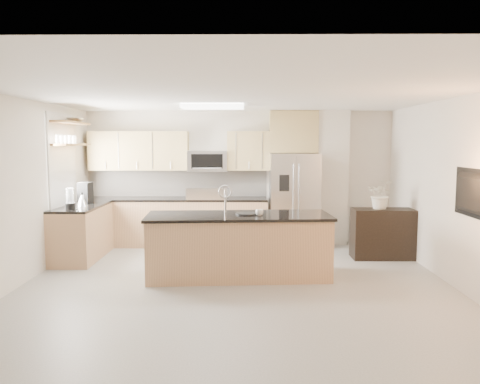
{
  "coord_description": "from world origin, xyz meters",
  "views": [
    {
      "loc": [
        0.12,
        -6.02,
        1.98
      ],
      "look_at": [
        0.04,
        1.3,
        1.21
      ],
      "focal_mm": 35.0,
      "sensor_mm": 36.0,
      "label": 1
    }
  ],
  "objects_px": {
    "blender": "(70,200)",
    "bowl": "(75,120)",
    "refrigerator": "(294,200)",
    "platter": "(246,214)",
    "range": "(208,221)",
    "flower_vase": "(381,187)",
    "kettle": "(82,200)",
    "credenza": "(384,234)",
    "cup": "(259,213)",
    "television": "(468,194)",
    "coffee_maker": "(85,193)",
    "microwave": "(208,161)",
    "island": "(239,245)"
  },
  "relations": [
    {
      "from": "blender",
      "to": "bowl",
      "type": "distance_m",
      "value": 1.56
    },
    {
      "from": "refrigerator",
      "to": "platter",
      "type": "distance_m",
      "value": 2.26
    },
    {
      "from": "range",
      "to": "blender",
      "type": "height_order",
      "value": "blender"
    },
    {
      "from": "range",
      "to": "platter",
      "type": "xyz_separation_m",
      "value": [
        0.74,
        -2.11,
        0.47
      ]
    },
    {
      "from": "bowl",
      "to": "flower_vase",
      "type": "distance_m",
      "value": 5.42
    },
    {
      "from": "range",
      "to": "kettle",
      "type": "bearing_deg",
      "value": -150.08
    },
    {
      "from": "credenza",
      "to": "kettle",
      "type": "height_order",
      "value": "kettle"
    },
    {
      "from": "range",
      "to": "cup",
      "type": "height_order",
      "value": "range"
    },
    {
      "from": "range",
      "to": "kettle",
      "type": "distance_m",
      "value": 2.4
    },
    {
      "from": "refrigerator",
      "to": "flower_vase",
      "type": "relative_size",
      "value": 2.35
    },
    {
      "from": "credenza",
      "to": "television",
      "type": "relative_size",
      "value": 1.0
    },
    {
      "from": "range",
      "to": "platter",
      "type": "relative_size",
      "value": 3.51
    },
    {
      "from": "television",
      "to": "bowl",
      "type": "bearing_deg",
      "value": 67.48
    },
    {
      "from": "blender",
      "to": "credenza",
      "type": "bearing_deg",
      "value": 5.91
    },
    {
      "from": "television",
      "to": "cup",
      "type": "bearing_deg",
      "value": 71.4
    },
    {
      "from": "cup",
      "to": "flower_vase",
      "type": "relative_size",
      "value": 0.15
    },
    {
      "from": "blender",
      "to": "coffee_maker",
      "type": "height_order",
      "value": "coffee_maker"
    },
    {
      "from": "coffee_maker",
      "to": "bowl",
      "type": "bearing_deg",
      "value": 160.57
    },
    {
      "from": "microwave",
      "to": "flower_vase",
      "type": "xyz_separation_m",
      "value": [
        3.04,
        -1.16,
        -0.39
      ]
    },
    {
      "from": "blender",
      "to": "coffee_maker",
      "type": "xyz_separation_m",
      "value": [
        -0.02,
        0.77,
        0.03
      ]
    },
    {
      "from": "blender",
      "to": "microwave",
      "type": "bearing_deg",
      "value": 39.06
    },
    {
      "from": "bowl",
      "to": "television",
      "type": "bearing_deg",
      "value": -22.52
    },
    {
      "from": "credenza",
      "to": "kettle",
      "type": "xyz_separation_m",
      "value": [
        -5.13,
        -0.14,
        0.59
      ]
    },
    {
      "from": "bowl",
      "to": "television",
      "type": "xyz_separation_m",
      "value": [
        5.76,
        -2.39,
        -1.03
      ]
    },
    {
      "from": "cup",
      "to": "flower_vase",
      "type": "xyz_separation_m",
      "value": [
        2.11,
        1.21,
        0.26
      ]
    },
    {
      "from": "blender",
      "to": "kettle",
      "type": "xyz_separation_m",
      "value": [
        0.05,
        0.39,
        -0.05
      ]
    },
    {
      "from": "platter",
      "to": "credenza",
      "type": "bearing_deg",
      "value": 24.78
    },
    {
      "from": "island",
      "to": "television",
      "type": "height_order",
      "value": "television"
    },
    {
      "from": "range",
      "to": "credenza",
      "type": "height_order",
      "value": "range"
    },
    {
      "from": "credenza",
      "to": "coffee_maker",
      "type": "bearing_deg",
      "value": 177.0
    },
    {
      "from": "range",
      "to": "kettle",
      "type": "relative_size",
      "value": 4.99
    },
    {
      "from": "refrigerator",
      "to": "cup",
      "type": "relative_size",
      "value": 15.47
    },
    {
      "from": "island",
      "to": "flower_vase",
      "type": "distance_m",
      "value": 2.76
    },
    {
      "from": "credenza",
      "to": "blender",
      "type": "xyz_separation_m",
      "value": [
        -5.18,
        -0.54,
        0.64
      ]
    },
    {
      "from": "coffee_maker",
      "to": "credenza",
      "type": "bearing_deg",
      "value": -2.61
    },
    {
      "from": "microwave",
      "to": "kettle",
      "type": "distance_m",
      "value": 2.48
    },
    {
      "from": "kettle",
      "to": "television",
      "type": "bearing_deg",
      "value": -19.46
    },
    {
      "from": "credenza",
      "to": "television",
      "type": "bearing_deg",
      "value": -79.39
    },
    {
      "from": "microwave",
      "to": "refrigerator",
      "type": "bearing_deg",
      "value": -5.86
    },
    {
      "from": "kettle",
      "to": "platter",
      "type": "bearing_deg",
      "value": -18.9
    },
    {
      "from": "range",
      "to": "island",
      "type": "bearing_deg",
      "value": -73.75
    },
    {
      "from": "television",
      "to": "credenza",
      "type": "bearing_deg",
      "value": 10.99
    },
    {
      "from": "kettle",
      "to": "cup",
      "type": "bearing_deg",
      "value": -20.19
    },
    {
      "from": "credenza",
      "to": "microwave",
      "type": "bearing_deg",
      "value": 159.31
    },
    {
      "from": "microwave",
      "to": "coffee_maker",
      "type": "distance_m",
      "value": 2.35
    },
    {
      "from": "microwave",
      "to": "blender",
      "type": "xyz_separation_m",
      "value": [
        -2.07,
        -1.68,
        -0.56
      ]
    },
    {
      "from": "blender",
      "to": "coffee_maker",
      "type": "bearing_deg",
      "value": 91.48
    },
    {
      "from": "cup",
      "to": "microwave",
      "type": "bearing_deg",
      "value": 111.37
    },
    {
      "from": "microwave",
      "to": "island",
      "type": "xyz_separation_m",
      "value": [
        0.63,
        -2.27,
        -1.16
      ]
    },
    {
      "from": "cup",
      "to": "platter",
      "type": "bearing_deg",
      "value": 143.27
    }
  ]
}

